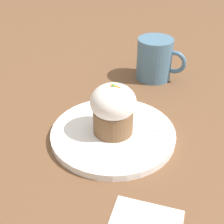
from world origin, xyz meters
name	(u,v)px	position (x,y,z in m)	size (l,w,h in m)	color
ground_plane	(113,136)	(0.00, 0.00, 0.00)	(4.00, 4.00, 0.00)	brown
dessert_plate	(113,134)	(0.00, 0.00, 0.01)	(0.23, 0.23, 0.01)	white
carrot_cake	(112,109)	(0.00, 0.00, 0.06)	(0.08, 0.08, 0.10)	brown
spoon	(127,132)	(0.03, 0.00, 0.02)	(0.11, 0.09, 0.01)	silver
coffee_cup	(156,59)	(0.00, 0.26, 0.05)	(0.12, 0.09, 0.10)	teal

